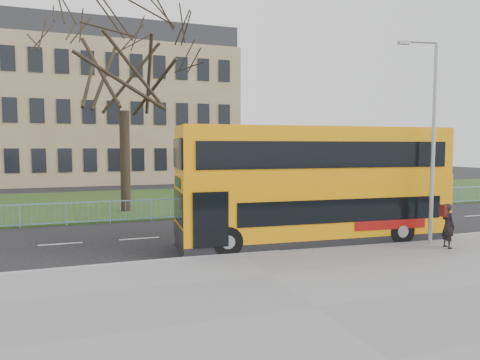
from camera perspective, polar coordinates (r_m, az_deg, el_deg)
name	(u,v)px	position (r m, az deg, el deg)	size (l,w,h in m)	color
ground	(227,246)	(16.32, -1.70, -8.85)	(120.00, 120.00, 0.00)	black
pavement	(315,309)	(10.33, 9.94, -16.62)	(80.00, 10.50, 0.12)	slate
kerb	(241,254)	(14.87, 0.09, -9.90)	(80.00, 0.20, 0.14)	gray
grass_verge	(166,200)	(30.07, -9.80, -2.69)	(80.00, 15.40, 0.08)	#1D3513
guard_railing	(190,208)	(22.50, -6.69, -3.76)	(40.00, 0.12, 1.10)	#75A2D1
bare_tree	(124,91)	(25.42, -15.25, 11.35)	(9.50, 9.50, 13.57)	black
civic_building	(90,117)	(50.28, -19.41, 7.93)	(30.00, 15.00, 14.00)	#8D745A
yellow_bus	(315,182)	(16.81, 10.02, -0.30)	(10.74, 3.16, 4.44)	orange
pedestrian	(448,226)	(17.15, 26.00, -5.50)	(0.59, 0.39, 1.61)	black
street_lamp	(431,134)	(17.40, 24.15, 5.56)	(1.57, 0.42, 7.46)	#9C9EA4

